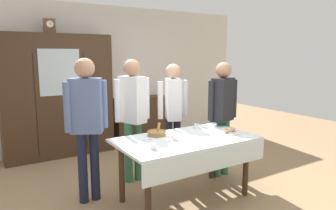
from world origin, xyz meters
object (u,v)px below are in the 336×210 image
Objects in this scene: dining_table at (187,147)px; spoon_mid_left at (149,139)px; person_near_right_end at (173,107)px; mantel_clock at (49,26)px; tea_cup_near_left at (214,126)px; tea_cup_mid_left at (197,127)px; pastry_plate at (229,132)px; wall_cabinet at (58,96)px; person_behind_table_right at (223,108)px; book_stack at (140,95)px; bread_basket at (157,133)px; person_behind_table_left at (133,108)px; bookshelf_low at (141,119)px; tea_cup_center at (153,147)px; person_beside_shelf at (87,115)px; tea_cup_near_right at (174,138)px; spoon_far_right at (200,138)px.

spoon_mid_left is (-0.41, 0.20, 0.11)m from dining_table.
person_near_right_end reaches higher than dining_table.
tea_cup_near_left is (1.63, -2.31, -1.44)m from mantel_clock.
tea_cup_mid_left is 0.46× the size of pastry_plate.
wall_cabinet is 2.85m from person_behind_table_right.
tea_cup_mid_left is 0.46m from pastry_plate.
spoon_mid_left is at bearing -76.66° from mantel_clock.
tea_cup_near_left and tea_cup_mid_left have the same top height.
mantel_clock is 1.09× the size of book_stack.
person_behind_table_left reaches higher than bread_basket.
dining_table is 2.74m from bookshelf_low.
tea_cup_center is 0.39m from spoon_mid_left.
tea_cup_near_left is 0.08× the size of person_behind_table_left.
bookshelf_low is 3.09m from tea_cup_center.
person_behind_table_right is at bearing 21.91° from tea_cup_near_left.
bookshelf_low is 2.34m from tea_cup_mid_left.
person_beside_shelf reaches higher than bread_basket.
mantel_clock is 1.85× the size of tea_cup_near_left.
person_near_right_end is (-0.23, 0.97, 0.21)m from pastry_plate.
mantel_clock reaches higher than pastry_plate.
person_near_right_end is (-0.51, 0.53, -0.02)m from person_behind_table_right.
bookshelf_low is (1.70, 0.05, -1.78)m from mantel_clock.
person_behind_table_left is (0.60, -1.72, -0.01)m from wall_cabinet.
person_behind_table_right is 0.73m from person_near_right_end.
dining_table is 0.63m from pastry_plate.
tea_cup_near_left is 1.73m from person_beside_shelf.
mantel_clock is 1.00× the size of bread_basket.
wall_cabinet is 2.78m from tea_cup_center.
bookshelf_low is 9.28× the size of spoon_mid_left.
mantel_clock is at bearing -178.27° from bookshelf_low.
tea_cup_mid_left is 0.54× the size of bread_basket.
book_stack is 1.69× the size of tea_cup_near_right.
tea_cup_near_right reaches higher than spoon_mid_left.
dining_table is at bearing -70.83° from wall_cabinet.
spoon_mid_left is (-1.13, -2.44, -0.19)m from book_stack.
book_stack reaches higher than tea_cup_mid_left.
bookshelf_low is at bearing 49.36° from person_beside_shelf.
book_stack is (1.70, 0.05, -1.28)m from mantel_clock.
wall_cabinet is at bearing 105.70° from tea_cup_near_right.
spoon_far_right is (-0.46, 0.01, -0.01)m from pastry_plate.
tea_cup_center reaches higher than dining_table.
person_behind_table_right reaches higher than bread_basket.
person_near_right_end is (0.56, 0.89, 0.20)m from tea_cup_near_right.
tea_cup_center reaches higher than spoon_mid_left.
person_near_right_end reaches higher than bread_basket.
tea_cup_near_right is 0.08× the size of person_behind_table_left.
bread_basket is 0.15× the size of person_near_right_end.
book_stack is 2.78m from tea_cup_near_right.
person_behind_table_left is (-0.07, 0.55, 0.24)m from bread_basket.
bookshelf_low is 0.50m from book_stack.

